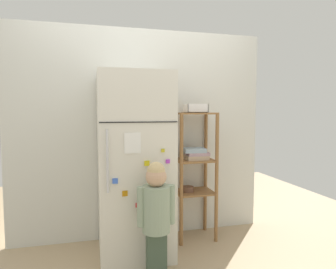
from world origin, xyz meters
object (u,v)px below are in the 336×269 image
object	(u,v)px
child_standing	(156,209)
pantry_shelf_unit	(194,164)
fruit_bin	(195,109)
refrigerator	(134,165)

from	to	relation	value
child_standing	pantry_shelf_unit	world-z (taller)	pantry_shelf_unit
child_standing	fruit_bin	world-z (taller)	fruit_bin
refrigerator	child_standing	world-z (taller)	refrigerator
child_standing	pantry_shelf_unit	size ratio (longest dim) A/B	0.71
refrigerator	fruit_bin	distance (m)	0.85
refrigerator	child_standing	xyz separation A→B (m)	(0.10, -0.49, -0.27)
pantry_shelf_unit	child_standing	bearing A→B (deg)	-129.81
child_standing	pantry_shelf_unit	distance (m)	0.87
refrigerator	child_standing	distance (m)	0.56
pantry_shelf_unit	fruit_bin	distance (m)	0.56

